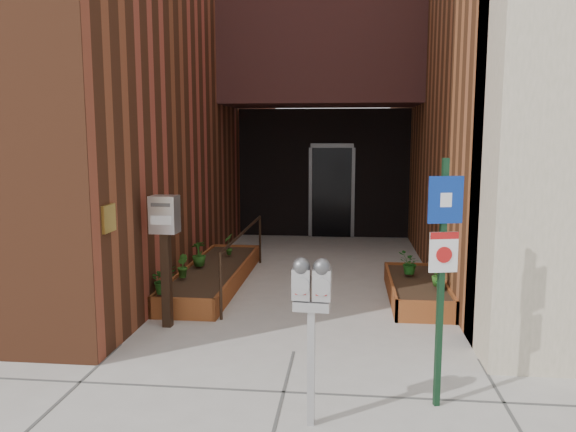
% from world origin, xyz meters
% --- Properties ---
extents(ground, '(80.00, 80.00, 0.00)m').
position_xyz_m(ground, '(0.00, 0.00, 0.00)').
color(ground, '#9E9991').
rests_on(ground, ground).
extents(architecture, '(20.00, 14.60, 10.00)m').
position_xyz_m(architecture, '(-0.18, 6.89, 4.98)').
color(architecture, brown).
rests_on(architecture, ground).
extents(planter_left, '(0.90, 3.60, 0.30)m').
position_xyz_m(planter_left, '(-1.55, 2.70, 0.13)').
color(planter_left, brown).
rests_on(planter_left, ground).
extents(planter_right, '(0.80, 2.20, 0.30)m').
position_xyz_m(planter_right, '(1.60, 2.20, 0.13)').
color(planter_right, brown).
rests_on(planter_right, ground).
extents(handrail, '(0.04, 3.34, 0.90)m').
position_xyz_m(handrail, '(-1.05, 2.65, 0.75)').
color(handrail, black).
rests_on(handrail, ground).
extents(parking_meter, '(0.32, 0.16, 1.42)m').
position_xyz_m(parking_meter, '(0.29, -1.56, 1.10)').
color(parking_meter, '#ABABAE').
rests_on(parking_meter, ground).
extents(sign_post, '(0.30, 0.10, 2.20)m').
position_xyz_m(sign_post, '(1.39, -1.12, 1.35)').
color(sign_post, '#12321C').
rests_on(sign_post, ground).
extents(payment_dropbox, '(0.34, 0.27, 1.66)m').
position_xyz_m(payment_dropbox, '(-1.66, 0.67, 1.19)').
color(payment_dropbox, black).
rests_on(payment_dropbox, ground).
extents(shrub_left_a, '(0.48, 0.48, 0.38)m').
position_xyz_m(shrub_left_a, '(-1.85, 1.10, 0.49)').
color(shrub_left_a, '#1E5016').
rests_on(shrub_left_a, planter_left).
extents(shrub_left_b, '(0.26, 0.26, 0.34)m').
position_xyz_m(shrub_left_b, '(-1.85, 1.96, 0.47)').
color(shrub_left_b, '#285A19').
rests_on(shrub_left_b, planter_left).
extents(shrub_left_c, '(0.31, 0.31, 0.40)m').
position_xyz_m(shrub_left_c, '(-1.80, 2.72, 0.50)').
color(shrub_left_c, '#215016').
rests_on(shrub_left_c, planter_left).
extents(shrub_left_d, '(0.25, 0.25, 0.38)m').
position_xyz_m(shrub_left_d, '(-1.50, 3.59, 0.49)').
color(shrub_left_d, '#265317').
rests_on(shrub_left_d, planter_left).
extents(shrub_right_a, '(0.26, 0.26, 0.33)m').
position_xyz_m(shrub_right_a, '(1.85, 1.87, 0.47)').
color(shrub_right_a, '#2A5B1A').
rests_on(shrub_right_a, planter_right).
extents(shrub_right_b, '(0.21, 0.21, 0.37)m').
position_xyz_m(shrub_right_b, '(1.85, 1.72, 0.49)').
color(shrub_right_b, '#1D5919').
rests_on(shrub_right_b, planter_right).
extents(shrub_right_c, '(0.44, 0.44, 0.34)m').
position_xyz_m(shrub_right_c, '(1.51, 2.50, 0.47)').
color(shrub_right_c, '#1B5F1B').
rests_on(shrub_right_c, planter_right).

